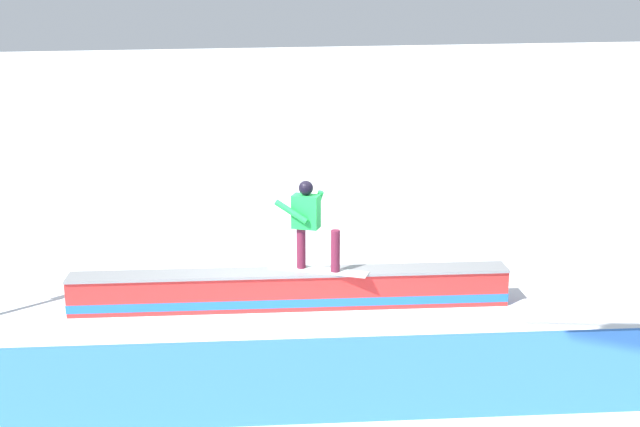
# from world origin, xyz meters

# --- Properties ---
(ground_plane) EXTENTS (120.00, 120.00, 0.00)m
(ground_plane) POSITION_xyz_m (0.00, 0.00, 0.00)
(ground_plane) COLOR white
(grind_box) EXTENTS (6.71, 1.59, 0.60)m
(grind_box) POSITION_xyz_m (0.00, 0.00, 0.27)
(grind_box) COLOR red
(grind_box) RESTS_ON ground_plane
(snowboarder) EXTENTS (1.47, 1.04, 1.40)m
(snowboarder) POSITION_xyz_m (-0.30, 0.00, 1.35)
(snowboarder) COLOR silver
(snowboarder) RESTS_ON grind_box
(safety_fence) EXTENTS (13.47, 2.35, 1.03)m
(safety_fence) POSITION_xyz_m (0.00, 3.48, 0.51)
(safety_fence) COLOR #3476DD
(safety_fence) RESTS_ON ground_plane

